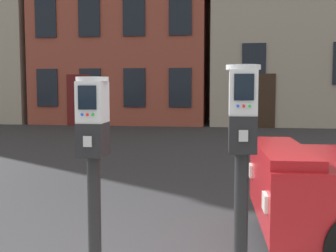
% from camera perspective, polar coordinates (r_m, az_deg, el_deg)
% --- Properties ---
extents(parking_meter_near_kerb, '(0.22, 0.25, 1.49)m').
position_cam_1_polar(parking_meter_near_kerb, '(2.92, -9.85, -2.66)').
color(parking_meter_near_kerb, black).
rests_on(parking_meter_near_kerb, sidewalk_slab).
extents(parking_meter_twin_adjacent, '(0.22, 0.25, 1.56)m').
position_cam_1_polar(parking_meter_twin_adjacent, '(2.78, 9.77, -2.06)').
color(parking_meter_twin_adjacent, black).
rests_on(parking_meter_twin_adjacent, sidewalk_slab).
extents(townhouse_brick_corner, '(7.42, 6.94, 11.35)m').
position_cam_1_polar(townhouse_brick_corner, '(21.45, -4.96, 16.13)').
color(townhouse_brick_corner, brown).
rests_on(townhouse_brick_corner, ground_plane).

